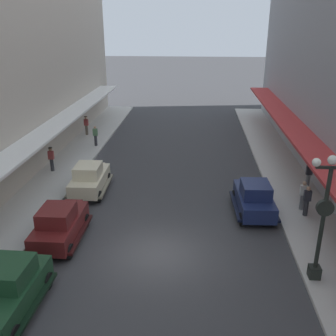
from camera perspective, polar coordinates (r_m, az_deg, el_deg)
The scene contains 14 objects.
ground_plane at distance 17.48m, azimuth -1.53°, elevation -12.69°, with size 200.00×200.00×0.00m, color #38383A.
sidewalk_right at distance 18.36m, azimuth 23.07°, elevation -12.50°, with size 3.00×60.00×0.15m, color #B7B5AD.
parked_car_0 at distance 18.59m, azimuth -15.88°, elevation -7.95°, with size 2.19×4.28×1.84m.
parked_car_1 at distance 15.09m, azimuth -22.77°, elevation -16.39°, with size 2.22×4.29×1.84m.
parked_car_2 at distance 23.34m, azimuth -11.61°, elevation -1.42°, with size 2.23×4.29×1.84m.
parked_car_3 at distance 20.90m, azimuth 12.73°, elevation -4.28°, with size 2.29×4.31×1.84m.
lamp_post_with_clock at distance 15.48m, azimuth 22.23°, elevation -6.39°, with size 1.42×0.44×5.16m.
fire_hydrant at distance 17.59m, azimuth -23.72°, elevation -12.29°, with size 0.24×0.24×0.82m.
pedestrian_0 at distance 34.98m, azimuth -12.09°, elevation 6.25°, with size 0.36×0.28×1.67m.
pedestrian_1 at distance 24.68m, azimuth 20.26°, elevation -0.90°, with size 0.36×0.28×1.67m.
pedestrian_2 at distance 26.94m, azimuth -17.01°, elevation 1.31°, with size 0.36×0.28×1.67m.
pedestrian_3 at distance 31.69m, azimuth -10.77°, elevation 4.76°, with size 0.36×0.24×1.64m.
pedestrian_4 at distance 21.17m, azimuth 20.01°, elevation -4.61°, with size 0.36×0.24×1.64m.
pedestrian_5 at distance 21.76m, azimuth 19.49°, elevation -3.84°, with size 0.36×0.24×1.64m.
Camera 1 is at (1.56, -14.44, 9.73)m, focal length 40.86 mm.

